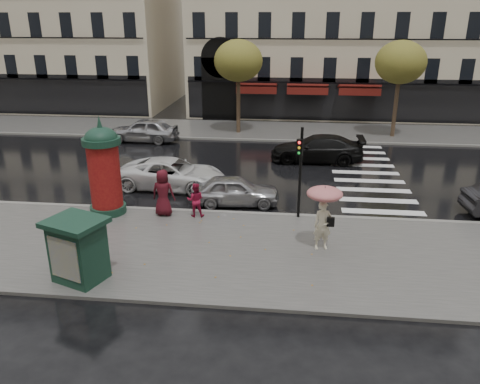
# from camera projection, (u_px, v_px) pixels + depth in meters

# --- Properties ---
(ground) EXTENTS (160.00, 160.00, 0.00)m
(ground) POSITION_uv_depth(u_px,v_px,m) (237.00, 247.00, 17.41)
(ground) COLOR black
(ground) RESTS_ON ground
(near_sidewalk) EXTENTS (90.00, 7.00, 0.12)m
(near_sidewalk) POSITION_uv_depth(u_px,v_px,m) (236.00, 252.00, 16.92)
(near_sidewalk) COLOR #474744
(near_sidewalk) RESTS_ON ground
(far_sidewalk) EXTENTS (90.00, 6.00, 0.12)m
(far_sidewalk) POSITION_uv_depth(u_px,v_px,m) (266.00, 131.00, 35.08)
(far_sidewalk) COLOR #474744
(far_sidewalk) RESTS_ON ground
(near_kerb) EXTENTS (90.00, 0.25, 0.14)m
(near_kerb) POSITION_uv_depth(u_px,v_px,m) (245.00, 214.00, 20.18)
(near_kerb) COLOR slate
(near_kerb) RESTS_ON ground
(far_kerb) EXTENTS (90.00, 0.25, 0.14)m
(far_kerb) POSITION_uv_depth(u_px,v_px,m) (264.00, 140.00, 32.28)
(far_kerb) COLOR slate
(far_kerb) RESTS_ON ground
(zebra_crossing) EXTENTS (3.60, 11.75, 0.01)m
(zebra_crossing) POSITION_uv_depth(u_px,v_px,m) (365.00, 173.00, 25.73)
(zebra_crossing) COLOR silver
(zebra_crossing) RESTS_ON ground
(tree_far_left) EXTENTS (3.40, 3.40, 6.64)m
(tree_far_left) POSITION_uv_depth(u_px,v_px,m) (238.00, 61.00, 32.56)
(tree_far_left) COLOR #38281C
(tree_far_left) RESTS_ON ground
(tree_far_right) EXTENTS (3.40, 3.40, 6.64)m
(tree_far_right) POSITION_uv_depth(u_px,v_px,m) (401.00, 63.00, 31.43)
(tree_far_right) COLOR #38281C
(tree_far_right) RESTS_ON ground
(woman_umbrella) EXTENTS (1.26, 1.26, 2.43)m
(woman_umbrella) POSITION_uv_depth(u_px,v_px,m) (324.00, 208.00, 16.49)
(woman_umbrella) COLOR beige
(woman_umbrella) RESTS_ON near_sidewalk
(woman_red) EXTENTS (0.77, 0.63, 1.47)m
(woman_red) POSITION_uv_depth(u_px,v_px,m) (195.00, 200.00, 19.55)
(woman_red) COLOR maroon
(woman_red) RESTS_ON near_sidewalk
(man_burgundy) EXTENTS (1.02, 0.71, 2.00)m
(man_burgundy) POSITION_uv_depth(u_px,v_px,m) (163.00, 193.00, 19.60)
(man_burgundy) COLOR #440D15
(man_burgundy) RESTS_ON near_sidewalk
(morris_column) EXTENTS (1.57, 1.57, 4.21)m
(morris_column) POSITION_uv_depth(u_px,v_px,m) (104.00, 168.00, 19.50)
(morris_column) COLOR #133225
(morris_column) RESTS_ON near_sidewalk
(traffic_light) EXTENTS (0.28, 0.38, 3.84)m
(traffic_light) POSITION_uv_depth(u_px,v_px,m) (300.00, 164.00, 18.86)
(traffic_light) COLOR black
(traffic_light) RESTS_ON near_sidewalk
(newsstand) EXTENTS (2.12, 1.96, 2.07)m
(newsstand) POSITION_uv_depth(u_px,v_px,m) (78.00, 249.00, 14.68)
(newsstand) COLOR #133225
(newsstand) RESTS_ON near_sidewalk
(car_silver) EXTENTS (4.11, 1.98, 1.35)m
(car_silver) POSITION_uv_depth(u_px,v_px,m) (235.00, 190.00, 21.14)
(car_silver) COLOR #9F9FA4
(car_silver) RESTS_ON ground
(car_white) EXTENTS (5.51, 2.94, 1.47)m
(car_white) POSITION_uv_depth(u_px,v_px,m) (172.00, 174.00, 23.18)
(car_white) COLOR white
(car_white) RESTS_ON ground
(car_black) EXTENTS (5.39, 2.22, 1.56)m
(car_black) POSITION_uv_depth(u_px,v_px,m) (317.00, 149.00, 27.49)
(car_black) COLOR black
(car_black) RESTS_ON ground
(car_far_silver) EXTENTS (4.75, 2.01, 1.60)m
(car_far_silver) POSITION_uv_depth(u_px,v_px,m) (144.00, 130.00, 31.93)
(car_far_silver) COLOR #9D9DA1
(car_far_silver) RESTS_ON ground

